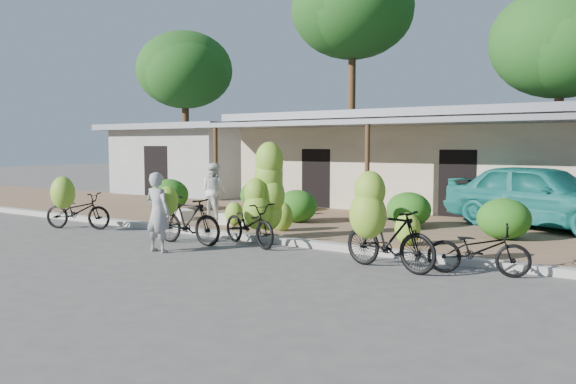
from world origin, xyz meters
name	(u,v)px	position (x,y,z in m)	size (l,w,h in m)	color
ground	(232,260)	(0.00, 0.00, 0.00)	(100.00, 100.00, 0.00)	#504D4A
sidewalk	(349,226)	(0.00, 5.00, 0.06)	(60.00, 6.00, 0.12)	#93674F
curb	(288,241)	(0.00, 2.00, 0.07)	(60.00, 0.25, 0.15)	#A8A399
shop_main	(426,160)	(0.00, 10.93, 1.72)	(13.00, 8.50, 3.35)	beige
shop_grey	(196,158)	(-11.00, 10.99, 1.62)	(7.00, 6.00, 3.15)	#A6A5A1
tree_back_left	(184,69)	(-13.69, 13.11, 6.15)	(5.02, 4.89, 8.02)	#543421
tree_far_center	(350,8)	(-5.69, 16.11, 8.74)	(5.88, 5.82, 10.98)	#543421
tree_center_right	(557,41)	(3.31, 16.61, 6.40)	(5.59, 5.51, 8.50)	#543421
hedge_0	(169,195)	(-6.35, 4.64, 0.63)	(1.30, 1.17, 1.02)	#295914
hedge_1	(260,196)	(-3.65, 5.96, 0.63)	(1.32, 1.18, 1.03)	#295914
hedge_2	(297,206)	(-1.36, 4.52, 0.57)	(1.14, 1.03, 0.89)	#295914
hedge_3	(409,209)	(1.54, 5.36, 0.57)	(1.16, 1.04, 0.90)	#295914
hedge_4	(504,219)	(4.03, 4.70, 0.58)	(1.18, 1.07, 0.92)	#295914
bike_far_left	(75,207)	(-5.95, 0.80, 0.60)	(1.96, 1.53, 1.44)	black
bike_left	(185,218)	(-1.92, 0.74, 0.61)	(1.84, 1.17, 1.36)	black
bike_center	(259,204)	(-0.58, 1.70, 0.91)	(1.97, 1.43, 2.31)	black
bike_right	(384,229)	(2.86, 0.70, 0.75)	(1.97, 1.37, 1.80)	black
bike_far_right	(478,249)	(4.35, 1.32, 0.45)	(1.80, 0.98, 0.90)	black
loose_banana_a	(234,214)	(-2.35, 3.00, 0.44)	(0.51, 0.43, 0.63)	#88B72D
loose_banana_b	(282,216)	(-0.83, 2.98, 0.48)	(0.57, 0.49, 0.71)	#88B72D
loose_banana_c	(408,229)	(2.51, 2.78, 0.47)	(0.56, 0.47, 0.70)	#88B72D
sack_near	(236,219)	(-2.43, 3.17, 0.27)	(0.85, 0.40, 0.30)	white
sack_far	(183,214)	(-4.40, 3.26, 0.26)	(0.75, 0.38, 0.28)	white
vendor	(158,212)	(-1.81, -0.20, 0.84)	(0.61, 0.40, 1.68)	gray
bystander	(214,191)	(-3.80, 3.90, 0.92)	(0.78, 0.61, 1.60)	silver
teal_van	(541,196)	(4.42, 7.00, 0.95)	(1.96, 4.86, 1.66)	#1A756F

